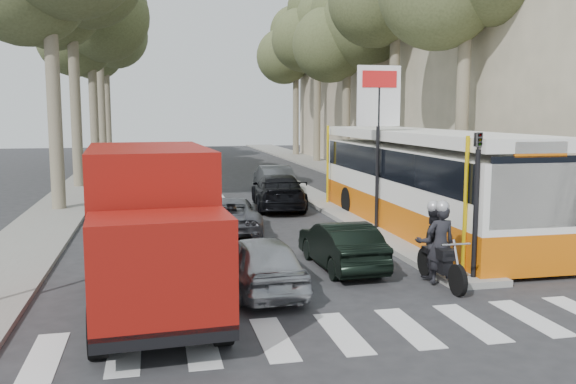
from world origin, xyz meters
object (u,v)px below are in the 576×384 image
dark_hatchback (341,245)px  motorcycle (436,245)px  city_bus (421,178)px  silver_hatchback (261,263)px  red_truck (151,226)px

dark_hatchback → motorcycle: 2.58m
city_bus → motorcycle: bearing=-111.0°
silver_hatchback → motorcycle: size_ratio=1.60×
dark_hatchback → motorcycle: motorcycle is taller
silver_hatchback → city_bus: (6.60, 5.83, 1.18)m
city_bus → silver_hatchback: bearing=-138.1°
silver_hatchback → city_bus: bearing=-141.5°
red_truck → city_bus: bearing=33.2°
dark_hatchback → red_truck: red_truck is taller
red_truck → motorcycle: (6.61, 0.59, -0.84)m
silver_hatchback → city_bus: 8.89m
red_truck → motorcycle: 6.69m
dark_hatchback → motorcycle: (1.80, -1.83, 0.31)m
red_truck → motorcycle: red_truck is taller
silver_hatchback → dark_hatchback: (2.41, 1.56, -0.04)m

